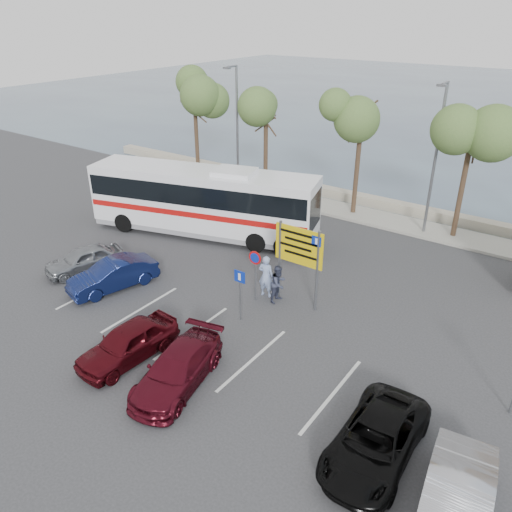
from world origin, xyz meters
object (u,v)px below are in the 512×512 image
Objects in this scene: street_lamp_right at (436,153)px; pedestrian_near at (266,276)px; coach_bus_left at (203,203)px; street_lamp_left at (236,123)px; car_red at (128,343)px; suv_black at (376,440)px; direction_sign at (299,252)px; pedestrian_far at (279,284)px; car_blue at (113,275)px; car_silver_a at (84,259)px; car_maroon at (177,369)px; car_silver_b at (455,508)px.

pedestrian_near is (-3.43, -10.56, -3.64)m from street_lamp_right.
coach_bus_left is at bearing -144.93° from street_lamp_right.
street_lamp_left is 2.06× the size of car_red.
street_lamp_left is at bearing 113.15° from coach_bus_left.
direction_sign is at bearing 134.67° from suv_black.
car_red is 6.80m from pedestrian_far.
pedestrian_near is (5.96, 3.40, 0.31)m from car_blue.
street_lamp_left is 1.83× the size of suv_black.
street_lamp_right reaches higher than car_blue.
direction_sign is at bearing -22.43° from coach_bus_left.
street_lamp_left is 2.21× the size of car_silver_a.
car_silver_a is at bearing 147.45° from car_maroon.
car_silver_b reaches higher than car_maroon.
street_lamp_right is 2.21× the size of car_silver_a.
car_silver_a reaches higher than car_maroon.
car_red is at bearing -114.11° from direction_sign.
coach_bus_left is at bearing -66.85° from street_lamp_left.
coach_bus_left is 7.51m from pedestrian_near.
direction_sign is 10.52m from car_silver_a.
street_lamp_right is at bearing 71.37° from car_blue.
coach_bus_left is 6.60× the size of pedestrian_near.
street_lamp_right is 18.17m from car_red.
street_lamp_right is at bearing 35.07° from coach_bus_left.
car_silver_b is at bearing 3.76° from car_red.
pedestrian_far is at bearing 42.12° from car_blue.
car_red is (-2.40, 0.00, 0.05)m from car_maroon.
pedestrian_far is (7.25, -3.58, -0.96)m from coach_bus_left.
pedestrian_far is (-0.16, 6.42, 0.23)m from car_maroon.
car_blue is 7.46m from car_maroon.
car_red is at bearing 172.82° from car_silver_b.
car_silver_a is 2.42m from car_blue.
coach_bus_left reaches higher than car_silver_b.
direction_sign is 6.96m from car_maroon.
suv_black is at bearing -32.84° from coach_bus_left.
coach_bus_left is 3.26× the size of car_red.
street_lamp_right is 12.53m from coach_bus_left.
car_red is 2.31× the size of pedestrian_far.
street_lamp_left reaches higher than car_silver_b.
street_lamp_left is at bearing 135.02° from suv_black.
street_lamp_left reaches higher than pedestrian_near.
street_lamp_left is 1.89× the size of car_maroon.
direction_sign is 10.87m from car_silver_b.
street_lamp_right reaches higher than pedestrian_far.
street_lamp_left is 4.76× the size of pedestrian_far.
street_lamp_right is 4.16× the size of pedestrian_near.
coach_bus_left reaches higher than car_red.
pedestrian_near is at bearing -47.83° from street_lamp_left.
car_silver_a is at bearing 169.83° from suv_black.
pedestrian_near is (6.57, -3.54, -0.84)m from coach_bus_left.
suv_black is at bearing -43.72° from direction_sign.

